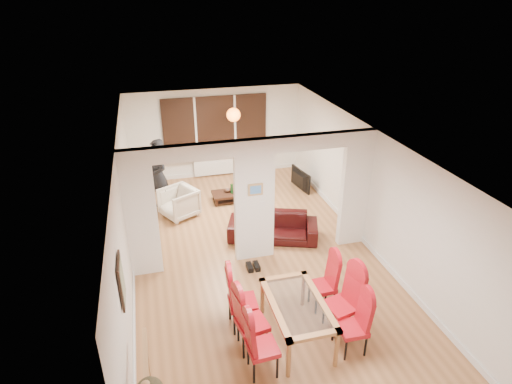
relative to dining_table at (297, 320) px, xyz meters
name	(u,v)px	position (x,y,z in m)	size (l,w,h in m)	color
floor	(254,255)	(-0.07, 2.44, -0.35)	(5.00, 9.00, 0.01)	#9E6A3F
room_walls	(254,201)	(-0.07, 2.44, 0.95)	(5.00, 9.00, 2.60)	silver
divider_wall	(254,201)	(-0.07, 2.44, 0.95)	(5.00, 0.18, 2.60)	white
bay_window_blinds	(216,127)	(-0.07, 6.88, 1.15)	(3.00, 0.08, 1.80)	black
radiator	(217,166)	(-0.07, 6.84, -0.05)	(1.40, 0.08, 0.50)	white
pendant_light	(233,115)	(0.23, 5.74, 1.80)	(0.36, 0.36, 0.36)	orange
stair_newel	(149,380)	(-2.32, -0.76, 0.20)	(0.40, 1.20, 1.10)	#AE7E50
wall_poster	(121,281)	(-2.54, 0.04, 1.25)	(0.04, 0.52, 0.67)	gray
pillar_photo	(255,190)	(-0.07, 2.34, 1.25)	(0.30, 0.03, 0.25)	#4C8CD8
dining_table	(297,320)	(0.00, 0.00, 0.00)	(0.85, 1.51, 0.71)	#996438
dining_chair_la	(263,344)	(-0.71, -0.52, 0.18)	(0.43, 0.43, 1.07)	#A1101A
dining_chair_lb	(252,320)	(-0.74, -0.03, 0.21)	(0.45, 0.45, 1.12)	#A1101A
dining_chair_lc	(243,298)	(-0.77, 0.49, 0.21)	(0.45, 0.45, 1.13)	#A1101A
dining_chair_ra	(353,325)	(0.73, -0.48, 0.16)	(0.41, 0.41, 1.03)	#A1101A
dining_chair_rb	(341,302)	(0.74, -0.03, 0.23)	(0.47, 0.47, 1.17)	#A1101A
dining_chair_rc	(322,283)	(0.68, 0.58, 0.16)	(0.41, 0.41, 1.04)	#A1101A
sofa	(273,227)	(0.52, 3.02, -0.06)	(1.99, 0.78, 0.58)	black
armchair	(179,203)	(-1.43, 4.60, 0.01)	(0.80, 0.78, 0.73)	beige
person	(159,175)	(-1.83, 5.11, 0.57)	(0.44, 0.67, 1.85)	black
television	(297,180)	(1.93, 5.33, -0.07)	(0.13, 0.97, 0.56)	black
coffee_table	(234,196)	(0.04, 5.07, -0.23)	(1.11, 0.55, 0.25)	black
bottle	(232,188)	(-0.01, 5.01, 0.04)	(0.07, 0.07, 0.28)	#143F19
bowl	(228,190)	(-0.09, 5.15, -0.07)	(0.20, 0.20, 0.05)	black
shoes	(253,267)	(-0.21, 1.98, -0.30)	(0.25, 0.27, 0.10)	black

